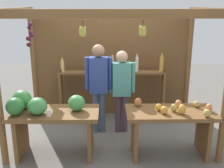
% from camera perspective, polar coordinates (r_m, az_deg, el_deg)
% --- Properties ---
extents(ground_plane, '(12.00, 12.00, 0.00)m').
position_cam_1_polar(ground_plane, '(5.15, -0.03, -10.21)').
color(ground_plane, slate).
rests_on(ground_plane, ground).
extents(market_stall, '(3.33, 2.03, 2.24)m').
position_cam_1_polar(market_stall, '(5.15, -0.14, 5.22)').
color(market_stall, brown).
rests_on(market_stall, ground).
extents(fruit_counter_left, '(1.40, 0.64, 1.03)m').
position_cam_1_polar(fruit_counter_left, '(4.31, -13.52, -6.20)').
color(fruit_counter_left, brown).
rests_on(fruit_counter_left, ground).
extents(fruit_counter_right, '(1.35, 0.64, 0.89)m').
position_cam_1_polar(fruit_counter_right, '(4.36, 12.03, -7.59)').
color(fruit_counter_right, brown).
rests_on(fruit_counter_right, ground).
extents(bottle_shelf_unit, '(2.14, 0.22, 1.36)m').
position_cam_1_polar(bottle_shelf_unit, '(5.54, 0.27, 0.48)').
color(bottle_shelf_unit, brown).
rests_on(bottle_shelf_unit, ground).
extents(vendor_man, '(0.48, 0.22, 1.63)m').
position_cam_1_polar(vendor_man, '(4.87, -2.79, 0.61)').
color(vendor_man, '#41526A').
rests_on(vendor_man, ground).
extents(vendor_woman, '(0.48, 0.21, 1.52)m').
position_cam_1_polar(vendor_woman, '(4.91, 2.01, -0.21)').
color(vendor_woman, '#4C3745').
rests_on(vendor_woman, ground).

